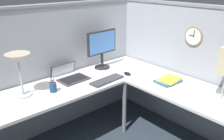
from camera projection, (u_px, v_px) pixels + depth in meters
cubicle_wall_back at (55, 69)px, 2.94m from camera, size 2.57×0.12×1.58m
cubicle_wall_right at (190, 70)px, 2.91m from camera, size 0.12×2.37×1.58m
desk at (118, 101)px, 2.49m from camera, size 2.35×2.15×0.73m
monitor at (102, 47)px, 3.05m from camera, size 0.46×0.20×0.50m
laptop at (69, 76)px, 2.83m from camera, size 0.36×0.40×0.22m
keyboard at (107, 80)px, 2.74m from camera, size 0.44×0.17×0.02m
computer_mouse at (127, 74)px, 2.91m from camera, size 0.06×0.10×0.03m
desk_lamp_dome at (18, 62)px, 2.27m from camera, size 0.24×0.24×0.44m
pen_cup at (53, 87)px, 2.47m from camera, size 0.08×0.08×0.18m
book_stack at (169, 80)px, 2.71m from camera, size 0.30×0.23×0.04m
wall_clock at (194, 36)px, 2.71m from camera, size 0.04×0.22×0.22m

